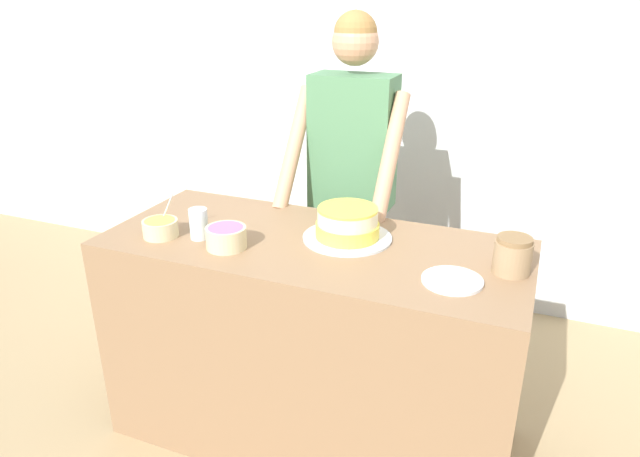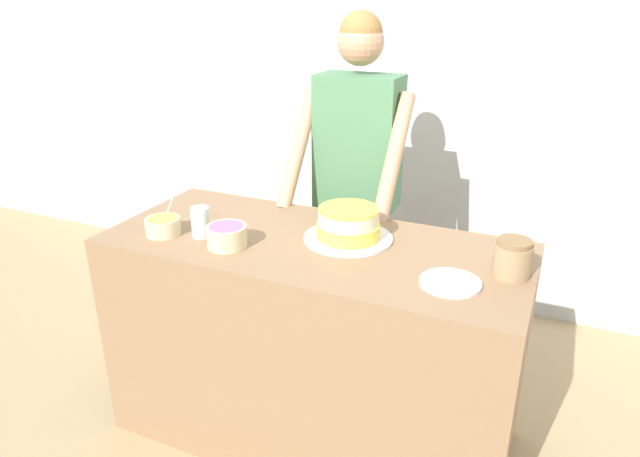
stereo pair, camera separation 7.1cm
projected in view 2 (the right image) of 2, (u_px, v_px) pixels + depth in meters
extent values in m
cube|color=silver|center=(418.00, 94.00, 3.38)|extent=(10.00, 0.05, 2.60)
cube|color=#8C6B4C|center=(314.00, 342.00, 2.44)|extent=(1.68, 0.72, 0.94)
cylinder|color=#2D2D38|center=(339.00, 278.00, 3.08)|extent=(0.12, 0.12, 0.86)
cylinder|color=#2D2D38|center=(370.00, 284.00, 3.01)|extent=(0.12, 0.12, 0.86)
cube|color=#4C7F56|center=(358.00, 143.00, 2.75)|extent=(0.40, 0.22, 0.65)
cylinder|color=tan|center=(299.00, 147.00, 2.70)|extent=(0.07, 0.41, 0.54)
cylinder|color=tan|center=(394.00, 158.00, 2.52)|extent=(0.07, 0.41, 0.54)
sphere|color=tan|center=(361.00, 42.00, 2.58)|extent=(0.22, 0.22, 0.22)
sphere|color=olive|center=(361.00, 33.00, 2.56)|extent=(0.20, 0.20, 0.20)
cylinder|color=silver|center=(348.00, 238.00, 2.28)|extent=(0.36, 0.36, 0.01)
cylinder|color=#F2DB4C|center=(348.00, 230.00, 2.27)|extent=(0.26, 0.26, 0.06)
cylinder|color=#F4EABC|center=(348.00, 217.00, 2.25)|extent=(0.24, 0.24, 0.06)
cylinder|color=#F2DB4C|center=(349.00, 209.00, 2.24)|extent=(0.24, 0.24, 0.01)
cylinder|color=beige|center=(227.00, 236.00, 2.21)|extent=(0.16, 0.16, 0.08)
cylinder|color=#9E66B7|center=(226.00, 228.00, 2.19)|extent=(0.14, 0.14, 0.01)
cylinder|color=beige|center=(163.00, 226.00, 2.32)|extent=(0.14, 0.14, 0.07)
cylinder|color=#F2DB4C|center=(162.00, 220.00, 2.31)|extent=(0.12, 0.12, 0.01)
cylinder|color=silver|center=(169.00, 209.00, 2.34)|extent=(0.09, 0.01, 0.17)
cylinder|color=silver|center=(200.00, 222.00, 2.29)|extent=(0.07, 0.07, 0.12)
cylinder|color=silver|center=(450.00, 283.00, 1.93)|extent=(0.21, 0.21, 0.01)
cylinder|color=#9E7F5B|center=(512.00, 260.00, 1.97)|extent=(0.13, 0.13, 0.12)
cylinder|color=olive|center=(515.00, 242.00, 1.94)|extent=(0.12, 0.12, 0.02)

